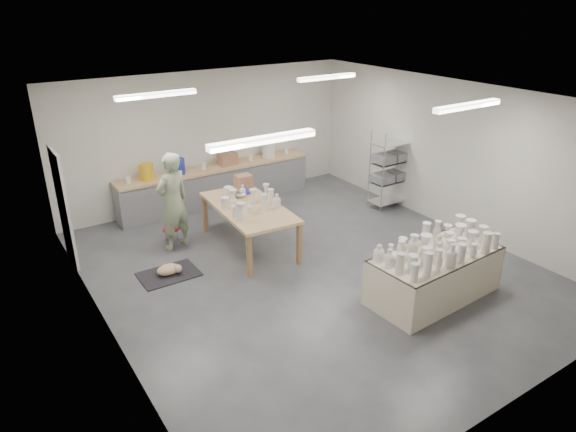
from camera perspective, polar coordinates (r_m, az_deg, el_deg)
room at (r=8.41m, az=1.74°, el=6.58°), size 8.00×8.02×3.00m
back_counter at (r=11.92m, az=-7.94°, el=3.54°), size 4.60×0.60×1.24m
wire_shelf at (r=11.76m, az=11.29°, el=5.25°), size 0.88×0.48×1.80m
drying_table at (r=8.51m, az=15.94°, el=-6.03°), size 2.22×1.14×1.13m
work_table at (r=9.73m, az=-4.54°, el=1.31°), size 1.29×2.33×1.17m
rug at (r=9.22m, az=-13.10°, el=-6.32°), size 1.00×0.70×0.02m
cat at (r=9.17m, az=-13.02°, el=-5.79°), size 0.48×0.42×0.18m
potter at (r=9.79m, az=-12.68°, el=1.59°), size 0.79×0.62×1.89m
red_stool at (r=10.29m, az=-12.89°, el=-1.53°), size 0.32×0.32×0.29m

